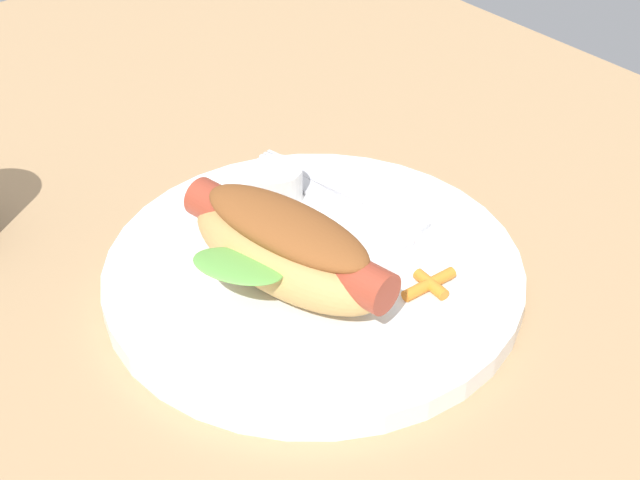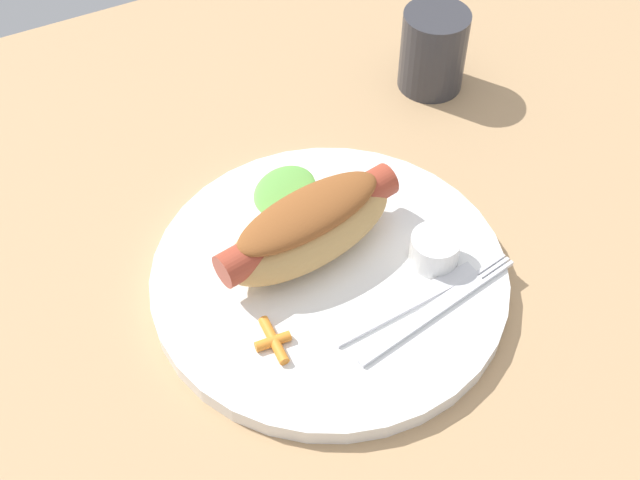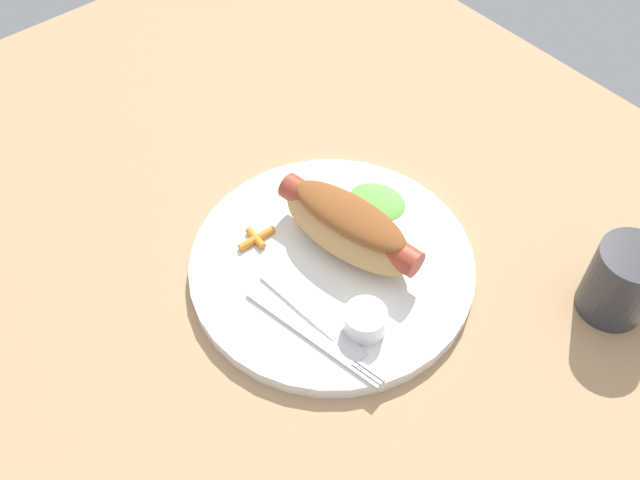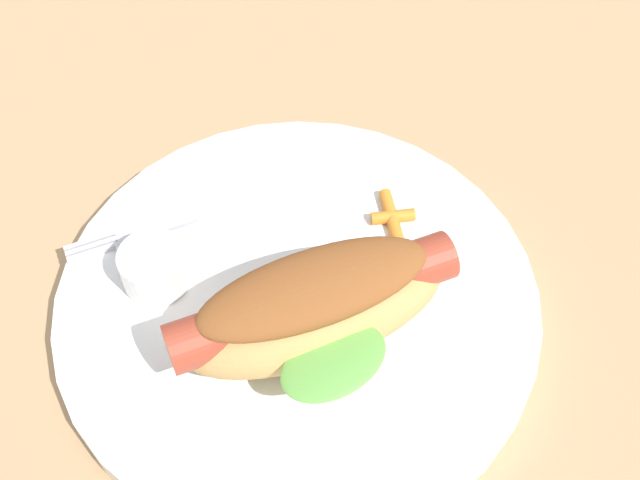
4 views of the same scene
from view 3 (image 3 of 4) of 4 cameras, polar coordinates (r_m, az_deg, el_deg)
ground_plane at (r=72.93cm, az=1.85°, el=-3.15°), size 120.00×90.00×1.80cm
plate at (r=71.82cm, az=0.94°, el=-2.04°), size 28.75×28.75×1.60cm
hot_dog at (r=70.16cm, az=2.40°, el=1.21°), size 16.58×11.70×5.71cm
sauce_ramekin at (r=65.72cm, az=3.65°, el=-6.51°), size 4.01×4.01×2.61cm
fork at (r=66.16cm, az=-0.82°, el=-7.56°), size 15.68×4.16×0.40cm
knife at (r=67.33cm, az=-0.67°, el=-5.97°), size 13.25×2.43×0.36cm
carrot_garnish at (r=72.73cm, az=-5.15°, el=0.15°), size 2.80×4.23×0.80cm
drinking_cup at (r=72.37cm, az=23.10°, el=-3.08°), size 6.48×6.48×8.22cm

